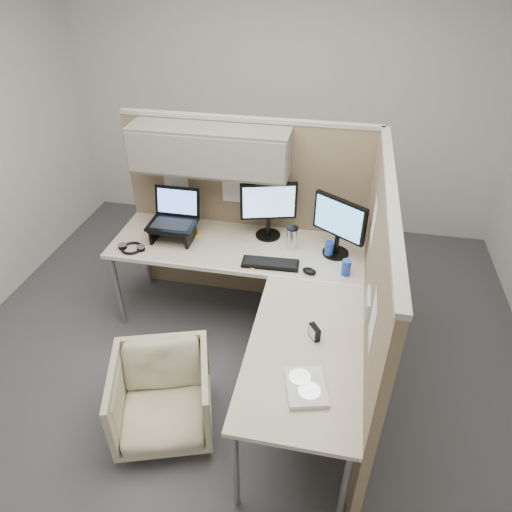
% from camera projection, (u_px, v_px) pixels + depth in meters
% --- Properties ---
extents(ground, '(4.50, 4.50, 0.00)m').
position_uv_depth(ground, '(237.00, 362.00, 3.55)').
color(ground, '#414147').
rests_on(ground, ground).
extents(partition_back, '(2.00, 0.36, 1.63)m').
position_uv_depth(partition_back, '(231.00, 185.00, 3.63)').
color(partition_back, '#89745A').
rests_on(partition_back, ground).
extents(partition_right, '(0.07, 2.03, 1.63)m').
position_uv_depth(partition_right, '(370.00, 302.00, 2.88)').
color(partition_right, '#89745A').
rests_on(partition_right, ground).
extents(desk, '(2.00, 1.98, 0.73)m').
position_uv_depth(desk, '(256.00, 285.00, 3.24)').
color(desk, beige).
rests_on(desk, ground).
extents(office_chair, '(0.75, 0.73, 0.63)m').
position_uv_depth(office_chair, '(162.00, 394.00, 2.92)').
color(office_chair, beige).
rests_on(office_chair, ground).
extents(monitor_left, '(0.43, 0.20, 0.47)m').
position_uv_depth(monitor_left, '(269.00, 206.00, 3.54)').
color(monitor_left, black).
rests_on(monitor_left, desk).
extents(monitor_right, '(0.39, 0.27, 0.47)m').
position_uv_depth(monitor_right, '(339.00, 223.00, 3.33)').
color(monitor_right, black).
rests_on(monitor_right, desk).
extents(laptop_station, '(0.37, 0.32, 0.38)m').
position_uv_depth(laptop_station, '(174.00, 221.00, 3.60)').
color(laptop_station, black).
rests_on(laptop_station, desk).
extents(keyboard, '(0.43, 0.16, 0.02)m').
position_uv_depth(keyboard, '(270.00, 264.00, 3.36)').
color(keyboard, black).
rests_on(keyboard, desk).
extents(mouse, '(0.12, 0.10, 0.04)m').
position_uv_depth(mouse, '(309.00, 271.00, 3.27)').
color(mouse, black).
rests_on(mouse, desk).
extents(travel_mug, '(0.09, 0.09, 0.18)m').
position_uv_depth(travel_mug, '(292.00, 238.00, 3.50)').
color(travel_mug, silver).
rests_on(travel_mug, desk).
extents(soda_can_green, '(0.07, 0.07, 0.12)m').
position_uv_depth(soda_can_green, '(346.00, 268.00, 3.24)').
color(soda_can_green, '#1E3FA5').
rests_on(soda_can_green, desk).
extents(soda_can_silver, '(0.07, 0.07, 0.12)m').
position_uv_depth(soda_can_silver, '(329.00, 249.00, 3.43)').
color(soda_can_silver, '#1E3FA5').
rests_on(soda_can_silver, desk).
extents(sticky_note_c, '(0.11, 0.11, 0.01)m').
position_uv_depth(sticky_note_c, '(198.00, 234.00, 3.72)').
color(sticky_note_c, yellow).
rests_on(sticky_note_c, desk).
extents(sticky_note_b, '(0.09, 0.09, 0.01)m').
position_uv_depth(sticky_note_b, '(251.00, 265.00, 3.36)').
color(sticky_note_b, yellow).
rests_on(sticky_note_b, desk).
extents(headphones, '(0.21, 0.17, 0.03)m').
position_uv_depth(headphones, '(132.00, 248.00, 3.53)').
color(headphones, black).
rests_on(headphones, desk).
extents(paper_stack, '(0.27, 0.31, 0.03)m').
position_uv_depth(paper_stack, '(306.00, 387.00, 2.43)').
color(paper_stack, white).
rests_on(paper_stack, desk).
extents(desk_clock, '(0.08, 0.09, 0.09)m').
position_uv_depth(desk_clock, '(314.00, 332.00, 2.72)').
color(desk_clock, black).
rests_on(desk_clock, desk).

